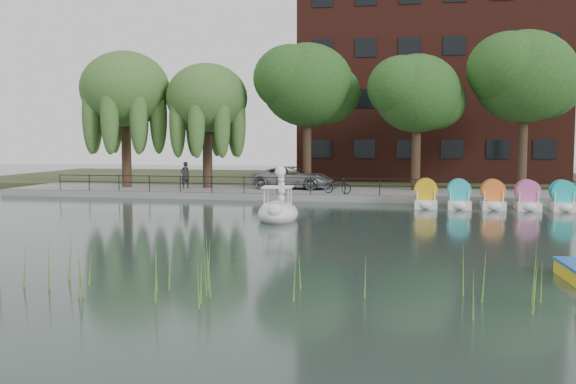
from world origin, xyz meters
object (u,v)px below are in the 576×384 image
(bicycle, at_px, (337,185))
(swan_boat, at_px, (278,209))
(minivan, at_px, (293,176))
(pedestrian, at_px, (185,173))

(bicycle, bearing_deg, swan_boat, -172.81)
(bicycle, height_order, swan_boat, swan_boat)
(swan_boat, bearing_deg, minivan, 92.87)
(minivan, xyz_separation_m, pedestrian, (-6.98, -1.00, 0.16))
(bicycle, relative_size, pedestrian, 0.87)
(minivan, bearing_deg, bicycle, -126.17)
(pedestrian, bearing_deg, minivan, 139.58)
(minivan, xyz_separation_m, bicycle, (3.22, -2.94, -0.33))
(bicycle, distance_m, swan_boat, 9.99)
(bicycle, bearing_deg, pedestrian, 94.83)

